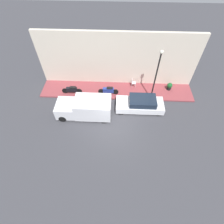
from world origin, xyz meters
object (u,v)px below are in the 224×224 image
motorcycle_black (72,90)px  streetlamp (157,71)px  delivery_van (85,108)px  motorcycle_blue (108,90)px  cafe_chair (133,82)px  potted_plant (169,86)px  parked_car (140,104)px

motorcycle_black → streetlamp: 8.15m
delivery_van → motorcycle_blue: delivery_van is taller
motorcycle_black → cafe_chair: cafe_chair is taller
motorcycle_blue → motorcycle_black: bearing=91.1°
motorcycle_black → potted_plant: bearing=-84.1°
potted_plant → parked_car: bearing=130.6°
motorcycle_blue → streetlamp: 4.93m
delivery_van → parked_car: bearing=-79.3°
motorcycle_blue → cafe_chair: size_ratio=2.21×
delivery_van → cafe_chair: bearing=-48.1°
delivery_van → motorcycle_blue: bearing=-35.7°
motorcycle_blue → cafe_chair: cafe_chair is taller
motorcycle_black → streetlamp: size_ratio=0.39×
motorcycle_black → cafe_chair: (1.30, -5.98, 0.08)m
streetlamp → cafe_chair: 3.53m
motorcycle_black → cafe_chair: size_ratio=2.20×
delivery_van → motorcycle_blue: (2.62, -1.89, -0.34)m
delivery_van → cafe_chair: (3.85, -4.30, -0.27)m
parked_car → potted_plant: size_ratio=5.59×
motorcycle_black → motorcycle_blue: (0.07, -3.57, 0.01)m
motorcycle_blue → cafe_chair: (1.23, -2.41, 0.07)m
parked_car → delivery_van: 4.97m
streetlamp → potted_plant: streetlamp is taller
parked_car → cafe_chair: parked_car is taller
delivery_van → potted_plant: (3.55, -7.93, -0.38)m
parked_car → motorcycle_blue: 3.43m
motorcycle_blue → streetlamp: streetlamp is taller
parked_car → streetlamp: size_ratio=0.84×
parked_car → delivery_van: (-0.92, 4.87, 0.30)m
delivery_van → streetlamp: 6.80m
parked_car → cafe_chair: size_ratio=4.78×
motorcycle_blue → parked_car: bearing=-119.6°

